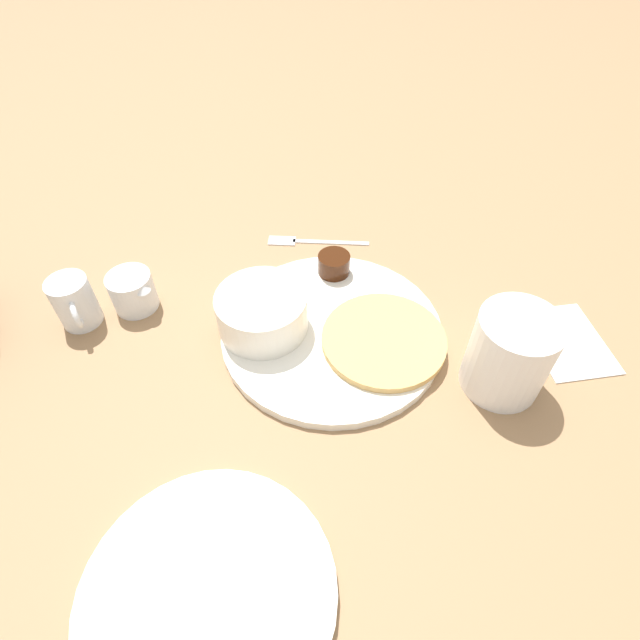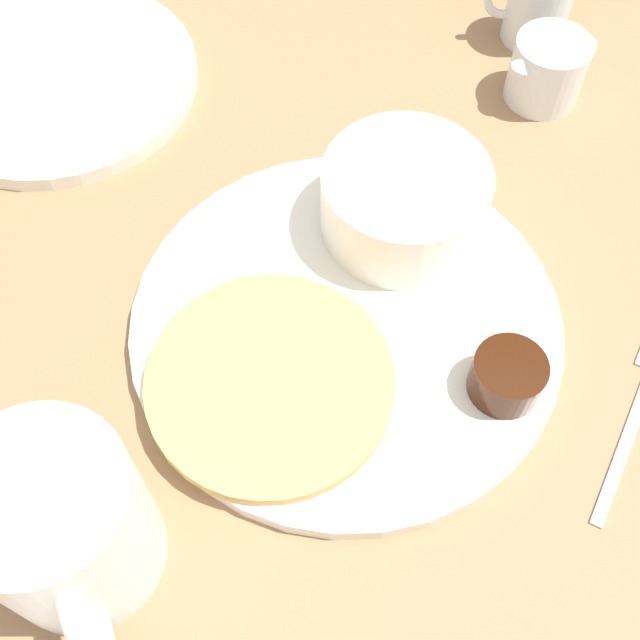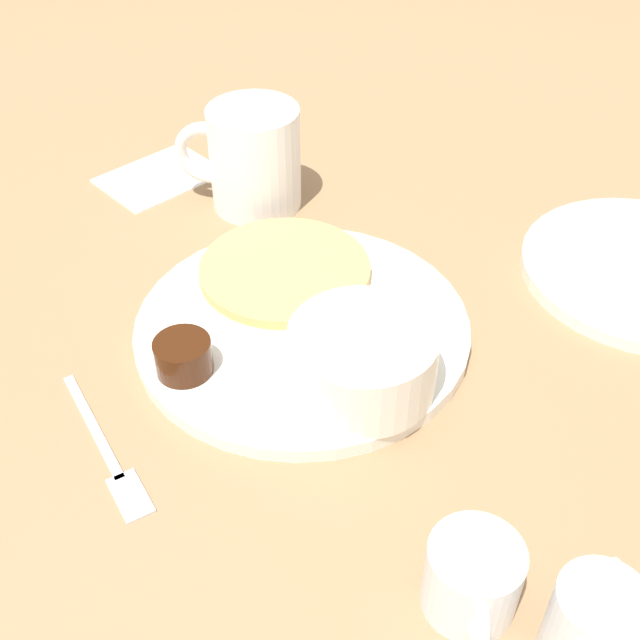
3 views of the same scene
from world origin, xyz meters
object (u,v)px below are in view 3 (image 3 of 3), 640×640
object	(u,v)px
creamer_pitcher_far	(592,628)
fork	(110,458)
bowl	(362,357)
coffee_mug	(252,158)
plate	(302,327)
creamer_pitcher_near	(472,578)

from	to	relation	value
creamer_pitcher_far	fork	bearing A→B (deg)	98.26
bowl	coffee_mug	size ratio (longest dim) A/B	0.92
coffee_mug	creamer_pitcher_far	distance (m)	0.51
coffee_mug	creamer_pitcher_far	xyz separation A→B (m)	(-0.27, -0.43, -0.02)
plate	creamer_pitcher_near	xyz separation A→B (m)	(-0.14, -0.22, 0.02)
coffee_mug	creamer_pitcher_near	size ratio (longest dim) A/B	1.66
creamer_pitcher_far	coffee_mug	bearing A→B (deg)	58.41
creamer_pitcher_far	fork	distance (m)	0.32
bowl	fork	size ratio (longest dim) A/B	0.77
creamer_pitcher_far	fork	world-z (taller)	creamer_pitcher_far
plate	coffee_mug	size ratio (longest dim) A/B	2.31
creamer_pitcher_far	plate	bearing A→B (deg)	64.45
creamer_pitcher_near	creamer_pitcher_far	size ratio (longest dim) A/B	0.94
plate	fork	xyz separation A→B (m)	(-0.18, 0.03, -0.00)
plate	creamer_pitcher_far	size ratio (longest dim) A/B	3.60
bowl	creamer_pitcher_far	size ratio (longest dim) A/B	1.44
plate	coffee_mug	distance (m)	0.20
coffee_mug	creamer_pitcher_near	world-z (taller)	coffee_mug
creamer_pitcher_near	fork	distance (m)	0.25
bowl	creamer_pitcher_near	xyz separation A→B (m)	(-0.11, -0.14, -0.01)
coffee_mug	creamer_pitcher_near	xyz separation A→B (m)	(-0.27, -0.37, -0.02)
creamer_pitcher_near	fork	world-z (taller)	creamer_pitcher_near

